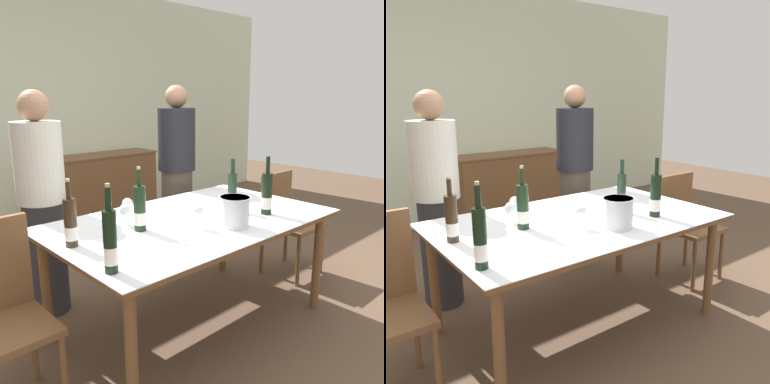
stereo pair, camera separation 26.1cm
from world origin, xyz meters
The scene contains 16 objects.
ground_plane centered at (0.00, 0.00, 0.00)m, with size 12.00×12.00×0.00m, color brown.
back_wall centered at (0.00, 2.84, 1.40)m, with size 8.00×0.10×2.80m.
sideboard_cabinet centered at (0.84, 2.55, 0.42)m, with size 1.43×0.46×0.83m.
dining_table centered at (0.00, 0.00, 0.70)m, with size 1.82×1.12×0.76m.
ice_bucket centered at (0.08, -0.29, 0.86)m, with size 0.19×0.19×0.19m.
wine_bottle_0 centered at (-0.38, 0.04, 0.89)m, with size 0.08×0.08×0.39m.
wine_bottle_1 centered at (0.34, -0.04, 0.89)m, with size 0.06×0.06×0.37m.
wine_bottle_2 centered at (-0.80, 0.08, 0.89)m, with size 0.07×0.07×0.37m.
wine_bottle_3 centered at (0.44, -0.26, 0.89)m, with size 0.07×0.07×0.39m.
wine_bottle_4 centered at (-0.83, -0.35, 0.90)m, with size 0.07×0.07×0.42m.
wine_glass_0 centered at (-0.38, 0.20, 0.85)m, with size 0.08×0.08×0.13m.
wine_glass_1 centered at (-0.10, -0.16, 0.86)m, with size 0.08×0.08×0.15m.
wine_glass_2 centered at (-0.30, 0.29, 0.86)m, with size 0.07×0.07×0.14m.
chair_right_end centered at (1.21, 0.08, 0.51)m, with size 0.42×0.42×0.88m.
person_host centered at (-0.63, 0.85, 0.79)m, with size 0.33×0.33×1.58m.
person_guest_left centered at (0.62, 0.86, 0.82)m, with size 0.33×0.33×1.63m.
Camera 2 is at (-1.54, -2.02, 1.55)m, focal length 38.00 mm.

